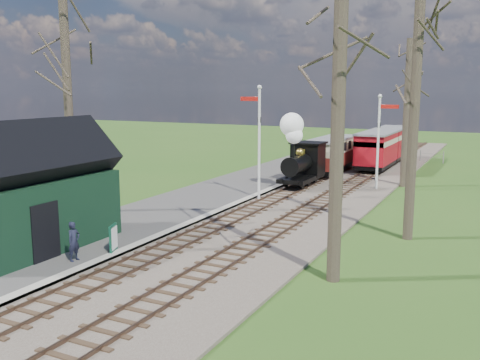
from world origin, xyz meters
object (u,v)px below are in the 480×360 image
(station_shed, at_px, (35,192))
(red_carriage_b, at_px, (391,143))
(person, at_px, (74,241))
(semaphore_near, at_px, (258,134))
(bench, at_px, (74,234))
(locomotive, at_px, (301,155))
(sign_board, at_px, (113,238))
(semaphore_far, at_px, (380,135))
(coach, at_px, (331,153))
(red_carriage_a, at_px, (376,150))

(station_shed, bearing_deg, red_carriage_b, 77.45)
(station_shed, relative_size, person, 4.58)
(semaphore_near, bearing_deg, red_carriage_b, 79.94)
(red_carriage_b, xyz_separation_m, bench, (-5.94, -30.10, -1.02))
(locomotive, height_order, red_carriage_b, locomotive)
(sign_board, bearing_deg, bench, 178.84)
(red_carriage_b, xyz_separation_m, person, (-4.46, -31.63, -0.71))
(station_shed, height_order, semaphore_far, semaphore_far)
(red_carriage_b, height_order, bench, red_carriage_b)
(semaphore_far, distance_m, sign_board, 18.30)
(semaphore_near, distance_m, coach, 10.93)
(station_shed, distance_m, red_carriage_a, 26.41)
(station_shed, distance_m, sign_board, 3.41)
(sign_board, distance_m, person, 1.57)
(sign_board, relative_size, bench, 0.69)
(coach, distance_m, person, 23.42)
(red_carriage_a, height_order, red_carriage_b, same)
(coach, xyz_separation_m, red_carriage_b, (2.60, 8.29, 0.08))
(locomotive, height_order, sign_board, locomotive)
(red_carriage_a, relative_size, red_carriage_b, 1.00)
(semaphore_near, relative_size, locomotive, 1.39)
(red_carriage_a, relative_size, person, 3.99)
(station_shed, distance_m, semaphore_far, 20.01)
(person, bearing_deg, semaphore_far, -16.73)
(sign_board, bearing_deg, semaphore_far, 71.42)
(semaphore_far, height_order, red_carriage_b, semaphore_far)
(station_shed, height_order, sign_board, station_shed)
(locomotive, bearing_deg, bench, -101.92)
(locomotive, bearing_deg, person, -96.12)
(semaphore_far, distance_m, coach, 6.68)
(station_shed, relative_size, sign_board, 6.39)
(locomotive, xyz_separation_m, person, (-1.85, -17.28, -1.17))
(red_carriage_b, bearing_deg, locomotive, -100.32)
(red_carriage_a, height_order, sign_board, red_carriage_a)
(semaphore_far, bearing_deg, station_shed, -115.72)
(semaphore_near, relative_size, person, 4.53)
(red_carriage_b, relative_size, bench, 3.83)
(red_carriage_b, bearing_deg, sign_board, -97.55)
(semaphore_near, xyz_separation_m, red_carriage_a, (3.37, 13.48, -2.03))
(station_shed, xyz_separation_m, coach, (4.30, 22.70, -0.76))
(coach, bearing_deg, semaphore_far, -47.02)
(semaphore_near, distance_m, red_carriage_b, 19.38)
(semaphore_near, distance_m, person, 12.98)
(semaphore_far, height_order, sign_board, semaphore_far)
(bench, bearing_deg, red_carriage_b, 78.84)
(bench, bearing_deg, station_shed, -137.52)
(station_shed, bearing_deg, bench, 42.48)
(station_shed, xyz_separation_m, red_carriage_b, (6.90, 30.98, -0.67))
(semaphore_far, relative_size, sign_board, 5.80)
(semaphore_near, height_order, red_carriage_b, semaphore_near)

